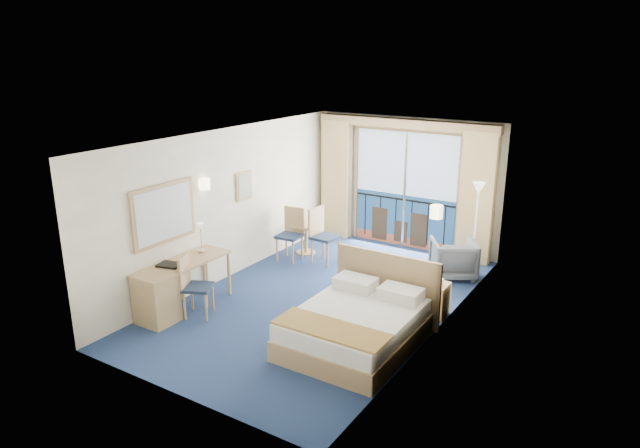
{
  "coord_description": "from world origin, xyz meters",
  "views": [
    {
      "loc": [
        4.59,
        -7.4,
        4.01
      ],
      "look_at": [
        -0.18,
        0.2,
        1.23
      ],
      "focal_mm": 32.0,
      "sensor_mm": 36.0,
      "label": 1
    }
  ],
  "objects_px": {
    "floor_lamp": "(477,206)",
    "table_chair_a": "(321,232)",
    "round_table": "(306,231)",
    "nightstand": "(434,299)",
    "armchair": "(453,258)",
    "desk": "(162,293)",
    "desk_chair": "(192,282)",
    "bed": "(357,325)",
    "table_chair_b": "(292,231)"
  },
  "relations": [
    {
      "from": "round_table",
      "to": "nightstand",
      "type": "bearing_deg",
      "value": -21.85
    },
    {
      "from": "bed",
      "to": "nightstand",
      "type": "height_order",
      "value": "bed"
    },
    {
      "from": "bed",
      "to": "desk_chair",
      "type": "xyz_separation_m",
      "value": [
        -2.6,
        -0.55,
        0.25
      ]
    },
    {
      "from": "table_chair_b",
      "to": "armchair",
      "type": "bearing_deg",
      "value": 9.94
    },
    {
      "from": "armchair",
      "to": "floor_lamp",
      "type": "bearing_deg",
      "value": -168.55
    },
    {
      "from": "nightstand",
      "to": "round_table",
      "type": "relative_size",
      "value": 0.76
    },
    {
      "from": "table_chair_a",
      "to": "floor_lamp",
      "type": "bearing_deg",
      "value": -67.47
    },
    {
      "from": "desk",
      "to": "table_chair_a",
      "type": "distance_m",
      "value": 3.48
    },
    {
      "from": "desk_chair",
      "to": "table_chair_a",
      "type": "height_order",
      "value": "table_chair_a"
    },
    {
      "from": "table_chair_b",
      "to": "floor_lamp",
      "type": "bearing_deg",
      "value": 13.05
    },
    {
      "from": "bed",
      "to": "table_chair_b",
      "type": "relative_size",
      "value": 1.96
    },
    {
      "from": "armchair",
      "to": "table_chair_a",
      "type": "bearing_deg",
      "value": -18.29
    },
    {
      "from": "desk",
      "to": "table_chair_b",
      "type": "height_order",
      "value": "table_chair_b"
    },
    {
      "from": "bed",
      "to": "desk",
      "type": "distance_m",
      "value": 3.04
    },
    {
      "from": "round_table",
      "to": "armchair",
      "type": "bearing_deg",
      "value": 7.23
    },
    {
      "from": "bed",
      "to": "desk",
      "type": "relative_size",
      "value": 1.21
    },
    {
      "from": "table_chair_a",
      "to": "table_chair_b",
      "type": "distance_m",
      "value": 0.61
    },
    {
      "from": "armchair",
      "to": "table_chair_a",
      "type": "distance_m",
      "value": 2.53
    },
    {
      "from": "armchair",
      "to": "desk",
      "type": "height_order",
      "value": "desk"
    },
    {
      "from": "armchair",
      "to": "bed",
      "type": "bearing_deg",
      "value": 52.29
    },
    {
      "from": "floor_lamp",
      "to": "table_chair_a",
      "type": "height_order",
      "value": "floor_lamp"
    },
    {
      "from": "nightstand",
      "to": "desk",
      "type": "relative_size",
      "value": 0.32
    },
    {
      "from": "nightstand",
      "to": "desk",
      "type": "xyz_separation_m",
      "value": [
        -3.48,
        -2.33,
        0.17
      ]
    },
    {
      "from": "table_chair_b",
      "to": "desk_chair",
      "type": "bearing_deg",
      "value": -92.05
    },
    {
      "from": "armchair",
      "to": "desk_chair",
      "type": "height_order",
      "value": "desk_chair"
    },
    {
      "from": "desk",
      "to": "table_chair_a",
      "type": "relative_size",
      "value": 1.56
    },
    {
      "from": "table_chair_b",
      "to": "desk",
      "type": "bearing_deg",
      "value": -97.68
    },
    {
      "from": "floor_lamp",
      "to": "table_chair_b",
      "type": "height_order",
      "value": "floor_lamp"
    },
    {
      "from": "bed",
      "to": "table_chair_a",
      "type": "xyz_separation_m",
      "value": [
        -2.16,
        2.5,
        0.31
      ]
    },
    {
      "from": "bed",
      "to": "table_chair_b",
      "type": "height_order",
      "value": "bed"
    },
    {
      "from": "nightstand",
      "to": "table_chair_a",
      "type": "relative_size",
      "value": 0.49
    },
    {
      "from": "armchair",
      "to": "desk_chair",
      "type": "bearing_deg",
      "value": 19.37
    },
    {
      "from": "desk",
      "to": "table_chair_b",
      "type": "bearing_deg",
      "value": 87.04
    },
    {
      "from": "nightstand",
      "to": "table_chair_a",
      "type": "height_order",
      "value": "table_chair_a"
    },
    {
      "from": "armchair",
      "to": "desk",
      "type": "relative_size",
      "value": 0.46
    },
    {
      "from": "round_table",
      "to": "table_chair_b",
      "type": "relative_size",
      "value": 0.68
    },
    {
      "from": "desk",
      "to": "table_chair_a",
      "type": "height_order",
      "value": "table_chair_a"
    },
    {
      "from": "desk_chair",
      "to": "bed",
      "type": "bearing_deg",
      "value": -103.04
    },
    {
      "from": "floor_lamp",
      "to": "round_table",
      "type": "xyz_separation_m",
      "value": [
        -3.24,
        -0.64,
        -0.84
      ]
    },
    {
      "from": "floor_lamp",
      "to": "desk_chair",
      "type": "distance_m",
      "value": 5.11
    },
    {
      "from": "bed",
      "to": "floor_lamp",
      "type": "height_order",
      "value": "floor_lamp"
    },
    {
      "from": "desk",
      "to": "table_chair_b",
      "type": "xyz_separation_m",
      "value": [
        0.17,
        3.22,
        0.15
      ]
    },
    {
      "from": "table_chair_a",
      "to": "nightstand",
      "type": "bearing_deg",
      "value": -106.72
    },
    {
      "from": "bed",
      "to": "floor_lamp",
      "type": "xyz_separation_m",
      "value": [
        0.57,
        3.39,
        1.02
      ]
    },
    {
      "from": "desk_chair",
      "to": "table_chair_a",
      "type": "xyz_separation_m",
      "value": [
        0.44,
        3.05,
        0.05
      ]
    },
    {
      "from": "table_chair_b",
      "to": "round_table",
      "type": "bearing_deg",
      "value": 77.11
    },
    {
      "from": "desk",
      "to": "table_chair_b",
      "type": "relative_size",
      "value": 1.62
    },
    {
      "from": "armchair",
      "to": "desk_chair",
      "type": "relative_size",
      "value": 0.79
    },
    {
      "from": "desk_chair",
      "to": "desk",
      "type": "bearing_deg",
      "value": 113.92
    },
    {
      "from": "desk_chair",
      "to": "floor_lamp",
      "type": "bearing_deg",
      "value": -63.79
    }
  ]
}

